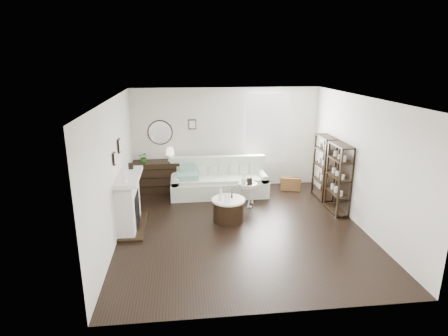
{
  "coord_description": "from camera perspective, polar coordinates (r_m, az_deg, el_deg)",
  "views": [
    {
      "loc": [
        -1.17,
        -7.09,
        3.44
      ],
      "look_at": [
        -0.28,
        0.8,
        1.09
      ],
      "focal_mm": 30.0,
      "sensor_mm": 36.0,
      "label": 1
    }
  ],
  "objects": [
    {
      "name": "dresser",
      "position": [
        10.05,
        -10.13,
        -1.3
      ],
      "size": [
        1.25,
        0.53,
        0.83
      ],
      "color": "black",
      "rests_on": "ground"
    },
    {
      "name": "potted_plant",
      "position": [
        9.88,
        -12.12,
        1.63
      ],
      "size": [
        0.31,
        0.28,
        0.28
      ],
      "primitive_type": "imported",
      "rotation": [
        0.0,
        0.0,
        -0.29
      ],
      "color": "#1F5F1B",
      "rests_on": "dresser"
    },
    {
      "name": "pedestal_table",
      "position": [
        8.95,
        3.62,
        -2.64
      ],
      "size": [
        0.47,
        0.47,
        0.56
      ],
      "rotation": [
        0.0,
        0.0,
        0.23
      ],
      "color": "silver",
      "rests_on": "ground"
    },
    {
      "name": "eiffel_drum",
      "position": [
        8.13,
        1.21,
        -3.97
      ],
      "size": [
        0.14,
        0.14,
        0.19
      ],
      "primitive_type": null,
      "rotation": [
        0.0,
        0.0,
        0.28
      ],
      "color": "black",
      "rests_on": "drum_table"
    },
    {
      "name": "drum_table",
      "position": [
        8.2,
        0.68,
        -6.38
      ],
      "size": [
        0.73,
        0.73,
        0.5
      ],
      "rotation": [
        0.0,
        0.0,
        -0.17
      ],
      "color": "black",
      "rests_on": "ground"
    },
    {
      "name": "bottle_drum",
      "position": [
        7.96,
        -0.54,
        -3.93
      ],
      "size": [
        0.08,
        0.08,
        0.33
      ],
      "primitive_type": "cylinder",
      "color": "silver",
      "rests_on": "drum_table"
    },
    {
      "name": "fireplace",
      "position": [
        8.02,
        -14.28,
        -5.26
      ],
      "size": [
        0.5,
        1.4,
        1.84
      ],
      "color": "silver",
      "rests_on": "ground"
    },
    {
      "name": "card_frame_ped",
      "position": [
        8.8,
        3.91,
        -2.07
      ],
      "size": [
        0.13,
        0.07,
        0.17
      ],
      "primitive_type": "cube",
      "rotation": [
        -0.21,
        0.0,
        0.17
      ],
      "color": "black",
      "rests_on": "pedestal_table"
    },
    {
      "name": "table_lamp",
      "position": [
        9.87,
        -8.2,
        2.07
      ],
      "size": [
        0.27,
        0.27,
        0.36
      ],
      "primitive_type": null,
      "rotation": [
        0.0,
        0.0,
        -0.21
      ],
      "color": "beige",
      "rests_on": "dresser"
    },
    {
      "name": "quilt",
      "position": [
        9.49,
        -5.59,
        -1.24
      ],
      "size": [
        0.56,
        0.47,
        0.14
      ],
      "primitive_type": "cube",
      "rotation": [
        0.0,
        0.0,
        0.03
      ],
      "color": "#23825B",
      "rests_on": "sofa"
    },
    {
      "name": "shelf_unit_far",
      "position": [
        9.69,
        14.97,
        0.1
      ],
      "size": [
        0.3,
        0.8,
        1.6
      ],
      "color": "black",
      "rests_on": "ground"
    },
    {
      "name": "room",
      "position": [
        10.15,
        4.47,
        5.95
      ],
      "size": [
        5.5,
        5.5,
        5.5
      ],
      "color": "black",
      "rests_on": "ground"
    },
    {
      "name": "flask_ped",
      "position": [
        8.9,
        3.11,
        -1.51
      ],
      "size": [
        0.14,
        0.14,
        0.27
      ],
      "primitive_type": null,
      "color": "silver",
      "rests_on": "pedestal_table"
    },
    {
      "name": "shelf_unit_near",
      "position": [
        8.9,
        17.03,
        -1.53
      ],
      "size": [
        0.3,
        0.8,
        1.6
      ],
      "color": "black",
      "rests_on": "ground"
    },
    {
      "name": "card_frame_drum",
      "position": [
        7.9,
        0.49,
        -4.6
      ],
      "size": [
        0.15,
        0.06,
        0.19
      ],
      "primitive_type": "cube",
      "rotation": [
        -0.21,
        0.0,
        0.03
      ],
      "color": "white",
      "rests_on": "drum_table"
    },
    {
      "name": "sofa",
      "position": [
        9.73,
        -0.78,
        -2.25
      ],
      "size": [
        2.48,
        0.86,
        0.96
      ],
      "color": "beige",
      "rests_on": "ground"
    },
    {
      "name": "suitcase",
      "position": [
        10.24,
        10.12,
        -2.39
      ],
      "size": [
        0.56,
        0.32,
        0.35
      ],
      "primitive_type": "cube",
      "rotation": [
        0.0,
        0.0,
        -0.28
      ],
      "color": "brown",
      "rests_on": "ground"
    },
    {
      "name": "eiffel_ped",
      "position": [
        8.96,
        4.18,
        -1.76
      ],
      "size": [
        0.1,
        0.1,
        0.17
      ],
      "primitive_type": null,
      "rotation": [
        0.0,
        0.0,
        0.07
      ],
      "color": "black",
      "rests_on": "pedestal_table"
    }
  ]
}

